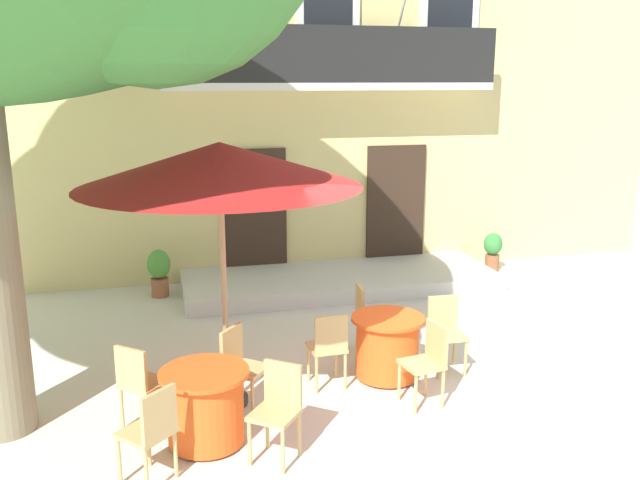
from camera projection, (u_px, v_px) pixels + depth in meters
name	position (u px, v px, depth m)	size (l,w,h in m)	color
ground_plane	(403.00, 397.00, 7.48)	(120.00, 120.00, 0.00)	beige
building_facade	(302.00, 64.00, 13.29)	(13.00, 5.09, 7.50)	#DBC67F
entrance_step_platform	(340.00, 280.00, 11.39)	(5.27, 1.85, 0.25)	silver
cafe_table_near_tree	(387.00, 346.00, 7.89)	(0.86, 0.86, 0.76)	#EA561E
cafe_chair_near_tree_0	(428.00, 358.00, 7.22)	(0.46, 0.46, 0.91)	tan
cafe_chair_near_tree_1	(445.00, 328.00, 8.09)	(0.42, 0.42, 0.91)	tan
cafe_chair_near_tree_2	(368.00, 314.00, 8.57)	(0.44, 0.44, 0.91)	tan
cafe_chair_near_tree_3	(329.00, 345.00, 7.59)	(0.42, 0.42, 0.91)	tan
cafe_table_middle	(205.00, 406.00, 6.45)	(0.86, 0.86, 0.76)	#EA561E
cafe_chair_middle_0	(240.00, 363.00, 7.11)	(0.56, 0.56, 0.91)	tan
cafe_chair_middle_1	(139.00, 381.00, 6.69)	(0.56, 0.56, 0.91)	tan
cafe_chair_middle_2	(152.00, 429.00, 5.77)	(0.57, 0.57, 0.91)	tan
cafe_chair_middle_3	(278.00, 405.00, 6.19)	(0.56, 0.56, 0.91)	tan
cafe_umbrella	(220.00, 166.00, 6.73)	(2.90, 2.90, 2.85)	#997A56
ground_planter_left	(159.00, 270.00, 10.87)	(0.37, 0.37, 0.78)	#995638
ground_planter_right	(493.00, 250.00, 12.29)	(0.34, 0.34, 0.72)	#995638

